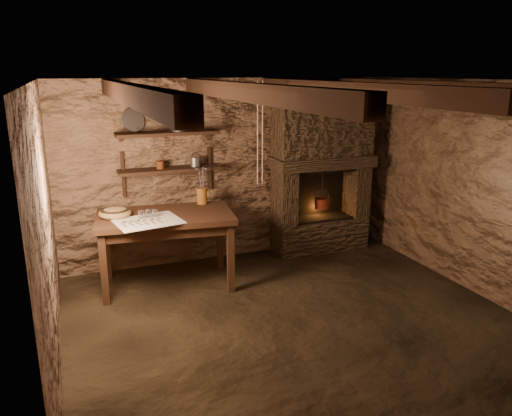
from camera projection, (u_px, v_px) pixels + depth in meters
name	position (u px, v px, depth m)	size (l,w,h in m)	color
floor	(292.00, 319.00, 5.19)	(4.50, 4.50, 0.00)	black
back_wall	(230.00, 170.00, 6.66)	(4.50, 0.04, 2.40)	#4E3424
front_wall	(435.00, 288.00, 3.07)	(4.50, 0.04, 2.40)	#4E3424
left_wall	(46.00, 234.00, 4.08)	(0.04, 4.00, 2.40)	#4E3424
right_wall	(474.00, 188.00, 5.65)	(0.04, 4.00, 2.40)	#4E3424
ceiling	(298.00, 81.00, 4.54)	(4.50, 4.00, 0.04)	black
beam_far_left	(131.00, 94.00, 4.04)	(0.14, 3.95, 0.16)	black
beam_mid_left	(246.00, 92.00, 4.39)	(0.14, 3.95, 0.16)	black
beam_mid_right	(345.00, 90.00, 4.74)	(0.14, 3.95, 0.16)	black
beam_far_right	(430.00, 89.00, 5.09)	(0.14, 3.95, 0.16)	black
shelf_lower	(169.00, 170.00, 6.19)	(1.25, 0.30, 0.04)	black
shelf_upper	(168.00, 133.00, 6.07)	(1.25, 0.30, 0.04)	black
hearth	(322.00, 165.00, 6.88)	(1.43, 0.51, 2.30)	#3C2C1E
work_table	(167.00, 247.00, 5.88)	(1.65, 1.08, 0.89)	#341E12
linen_cloth	(148.00, 221.00, 5.48)	(0.69, 0.56, 0.01)	white
pewter_cutlery_row	(148.00, 221.00, 5.45)	(0.58, 0.22, 0.01)	gray
drinking_glasses	(148.00, 214.00, 5.59)	(0.22, 0.07, 0.09)	white
stoneware_jug	(202.00, 188.00, 6.17)	(0.17, 0.17, 0.46)	#94561C
wooden_bowl	(115.00, 213.00, 5.65)	(0.37, 0.37, 0.13)	olive
iron_stockpot	(179.00, 124.00, 6.09)	(0.23, 0.23, 0.18)	#32302C
tin_pan	(133.00, 120.00, 5.98)	(0.28, 0.28, 0.04)	#9F9E9A
small_kettle	(195.00, 162.00, 6.29)	(0.16, 0.12, 0.18)	#9F9E9A
rusty_tin	(160.00, 165.00, 6.14)	(0.09, 0.09, 0.09)	#4E210F
red_pot	(322.00, 203.00, 6.98)	(0.26, 0.26, 0.54)	maroon
hanging_ropes	(260.00, 133.00, 5.66)	(0.08, 0.08, 1.20)	beige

